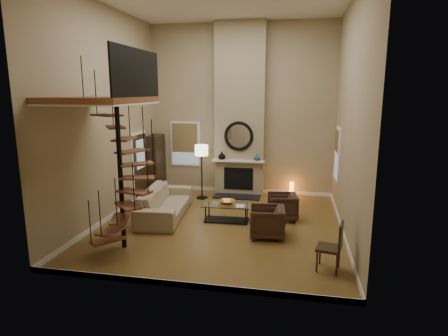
% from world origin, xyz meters
% --- Properties ---
extents(ground, '(6.00, 6.50, 0.01)m').
position_xyz_m(ground, '(0.00, 0.00, -0.01)').
color(ground, olive).
rests_on(ground, ground).
extents(back_wall, '(6.00, 0.02, 5.50)m').
position_xyz_m(back_wall, '(0.00, 3.25, 2.75)').
color(back_wall, tan).
rests_on(back_wall, ground).
extents(front_wall, '(6.00, 0.02, 5.50)m').
position_xyz_m(front_wall, '(0.00, -3.25, 2.75)').
color(front_wall, tan).
rests_on(front_wall, ground).
extents(left_wall, '(0.02, 6.50, 5.50)m').
position_xyz_m(left_wall, '(-3.00, 0.00, 2.75)').
color(left_wall, tan).
rests_on(left_wall, ground).
extents(right_wall, '(0.02, 6.50, 5.50)m').
position_xyz_m(right_wall, '(3.00, 0.00, 2.75)').
color(right_wall, tan).
rests_on(right_wall, ground).
extents(baseboard_back, '(6.00, 0.02, 0.12)m').
position_xyz_m(baseboard_back, '(0.00, 3.24, 0.06)').
color(baseboard_back, white).
rests_on(baseboard_back, ground).
extents(baseboard_front, '(6.00, 0.02, 0.12)m').
position_xyz_m(baseboard_front, '(0.00, -3.24, 0.06)').
color(baseboard_front, white).
rests_on(baseboard_front, ground).
extents(baseboard_left, '(0.02, 6.50, 0.12)m').
position_xyz_m(baseboard_left, '(-2.99, 0.00, 0.06)').
color(baseboard_left, white).
rests_on(baseboard_left, ground).
extents(baseboard_right, '(0.02, 6.50, 0.12)m').
position_xyz_m(baseboard_right, '(2.99, 0.00, 0.06)').
color(baseboard_right, white).
rests_on(baseboard_right, ground).
extents(chimney_breast, '(1.60, 0.38, 5.50)m').
position_xyz_m(chimney_breast, '(0.00, 3.06, 2.75)').
color(chimney_breast, '#9B8B65').
rests_on(chimney_breast, ground).
extents(hearth, '(1.50, 0.60, 0.04)m').
position_xyz_m(hearth, '(0.00, 2.57, 0.02)').
color(hearth, black).
rests_on(hearth, ground).
extents(firebox, '(0.95, 0.02, 0.72)m').
position_xyz_m(firebox, '(0.00, 2.86, 0.55)').
color(firebox, black).
rests_on(firebox, chimney_breast).
extents(mantel, '(1.70, 0.18, 0.06)m').
position_xyz_m(mantel, '(0.00, 2.78, 1.15)').
color(mantel, white).
rests_on(mantel, chimney_breast).
extents(mirror_frame, '(0.94, 0.10, 0.94)m').
position_xyz_m(mirror_frame, '(0.00, 2.84, 1.95)').
color(mirror_frame, black).
rests_on(mirror_frame, chimney_breast).
extents(mirror_disc, '(0.80, 0.01, 0.80)m').
position_xyz_m(mirror_disc, '(0.00, 2.85, 1.95)').
color(mirror_disc, white).
rests_on(mirror_disc, chimney_breast).
extents(vase_left, '(0.24, 0.24, 0.25)m').
position_xyz_m(vase_left, '(-0.55, 2.82, 1.30)').
color(vase_left, black).
rests_on(vase_left, mantel).
extents(vase_right, '(0.20, 0.20, 0.21)m').
position_xyz_m(vase_right, '(0.60, 2.82, 1.28)').
color(vase_right, '#1A5E56').
rests_on(vase_right, mantel).
extents(window_back, '(1.02, 0.06, 1.52)m').
position_xyz_m(window_back, '(-1.90, 3.22, 1.62)').
color(window_back, white).
rests_on(window_back, back_wall).
extents(window_right, '(0.06, 1.02, 1.52)m').
position_xyz_m(window_right, '(2.97, 2.00, 1.63)').
color(window_right, white).
rests_on(window_right, right_wall).
extents(entry_door, '(0.10, 1.05, 2.16)m').
position_xyz_m(entry_door, '(-2.95, 1.80, 1.05)').
color(entry_door, white).
rests_on(entry_door, ground).
extents(loft, '(1.70, 2.20, 1.09)m').
position_xyz_m(loft, '(-2.04, -1.80, 3.24)').
color(loft, brown).
rests_on(loft, left_wall).
extents(spiral_stair, '(1.47, 1.47, 4.06)m').
position_xyz_m(spiral_stair, '(-1.78, -1.79, 1.78)').
color(spiral_stair, black).
rests_on(spiral_stair, ground).
extents(hutch, '(0.41, 0.87, 1.94)m').
position_xyz_m(hutch, '(-2.81, 2.77, 0.95)').
color(hutch, '#322110').
rests_on(hutch, ground).
extents(sofa, '(1.29, 2.72, 0.77)m').
position_xyz_m(sofa, '(-1.63, 0.34, 0.40)').
color(sofa, tan).
rests_on(sofa, ground).
extents(armchair_near, '(0.87, 0.85, 0.69)m').
position_xyz_m(armchair_near, '(1.59, 0.71, 0.35)').
color(armchair_near, '#40271D').
rests_on(armchair_near, ground).
extents(armchair_far, '(0.87, 0.85, 0.73)m').
position_xyz_m(armchair_far, '(1.29, -0.57, 0.35)').
color(armchair_far, '#40271D').
rests_on(armchair_far, ground).
extents(coffee_table, '(1.28, 0.67, 0.46)m').
position_xyz_m(coffee_table, '(0.09, 0.30, 0.28)').
color(coffee_table, silver).
rests_on(coffee_table, ground).
extents(bowl, '(0.42, 0.42, 0.10)m').
position_xyz_m(bowl, '(0.09, 0.35, 0.50)').
color(bowl, orange).
rests_on(bowl, coffee_table).
extents(book, '(0.25, 0.31, 0.03)m').
position_xyz_m(book, '(0.44, 0.15, 0.46)').
color(book, gray).
rests_on(book, coffee_table).
extents(floor_lamp, '(0.41, 0.41, 1.71)m').
position_xyz_m(floor_lamp, '(-1.08, 2.27, 1.41)').
color(floor_lamp, black).
rests_on(floor_lamp, ground).
extents(accent_lamp, '(0.13, 0.13, 0.47)m').
position_xyz_m(accent_lamp, '(1.72, 2.98, 0.25)').
color(accent_lamp, orange).
rests_on(accent_lamp, ground).
extents(side_chair, '(0.53, 0.53, 0.96)m').
position_xyz_m(side_chair, '(2.59, -2.07, 0.53)').
color(side_chair, '#322110').
rests_on(side_chair, ground).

